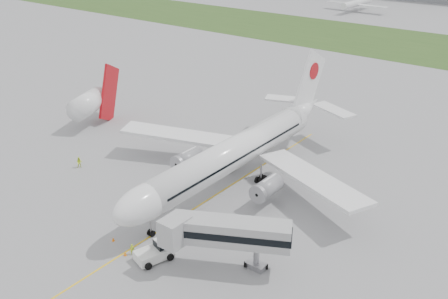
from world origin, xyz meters
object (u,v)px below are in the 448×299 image
Objects in this scene: jet_bridge at (223,232)px; neighbor_aircraft at (91,102)px; airliner at (238,150)px; pushback_tug at (156,251)px; ground_crew_near at (132,249)px.

neighbor_aircraft is at bearing 129.81° from jet_bridge.
pushback_tug is at bearing -79.88° from airliner.
airliner is 3.74× the size of jet_bridge.
airliner is at bearing 116.80° from pushback_tug.
pushback_tug is 0.36× the size of jet_bridge.
jet_bridge is 8.91× the size of ground_crew_near.
neighbor_aircraft reaches higher than jet_bridge.
ground_crew_near is at bearing -138.82° from pushback_tug.
ground_crew_near is (1.09, -24.32, -4.85)m from airliner.
pushback_tug is at bearing 171.64° from ground_crew_near.
airliner is 22.68m from jet_bridge.
jet_bridge is at bearing 41.85° from pushback_tug.
jet_bridge is at bearing -44.69° from neighbor_aircraft.
airliner is 3.40× the size of neighbor_aircraft.
airliner is 33.34× the size of ground_crew_near.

